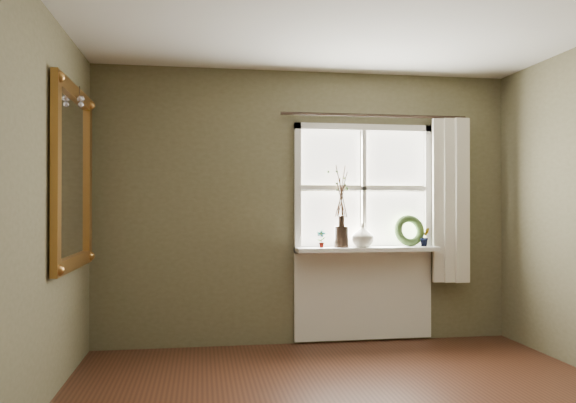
{
  "coord_description": "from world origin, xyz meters",
  "views": [
    {
      "loc": [
        -1.01,
        -3.02,
        1.31
      ],
      "look_at": [
        -0.3,
        1.55,
        1.35
      ],
      "focal_mm": 35.0,
      "sensor_mm": 36.0,
      "label": 1
    }
  ],
  "objects_px": {
    "wreath": "(409,234)",
    "gilt_mirror": "(73,177)",
    "cream_vase": "(363,235)",
    "dark_jug": "(341,237)"
  },
  "relations": [
    {
      "from": "wreath",
      "to": "gilt_mirror",
      "type": "xyz_separation_m",
      "value": [
        -2.95,
        -0.74,
        0.49
      ]
    },
    {
      "from": "cream_vase",
      "to": "gilt_mirror",
      "type": "bearing_deg",
      "value": -164.19
    },
    {
      "from": "cream_vase",
      "to": "wreath",
      "type": "distance_m",
      "value": 0.48
    },
    {
      "from": "dark_jug",
      "to": "wreath",
      "type": "bearing_deg",
      "value": 3.34
    },
    {
      "from": "dark_jug",
      "to": "gilt_mirror",
      "type": "relative_size",
      "value": 0.14
    },
    {
      "from": "dark_jug",
      "to": "cream_vase",
      "type": "bearing_deg",
      "value": 0.0
    },
    {
      "from": "cream_vase",
      "to": "gilt_mirror",
      "type": "height_order",
      "value": "gilt_mirror"
    },
    {
      "from": "dark_jug",
      "to": "cream_vase",
      "type": "distance_m",
      "value": 0.21
    },
    {
      "from": "dark_jug",
      "to": "cream_vase",
      "type": "xyz_separation_m",
      "value": [
        0.21,
        0.0,
        0.01
      ]
    },
    {
      "from": "wreath",
      "to": "gilt_mirror",
      "type": "height_order",
      "value": "gilt_mirror"
    }
  ]
}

